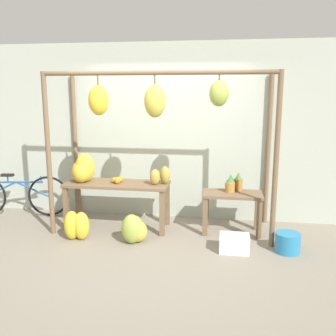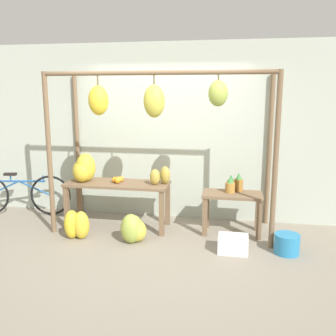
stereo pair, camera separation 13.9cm
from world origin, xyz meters
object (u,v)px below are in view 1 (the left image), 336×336
Objects in this scene: banana_pile_ground_right at (134,230)px; papaya_pile at (161,176)px; orange_pile at (117,180)px; banana_pile_on_table at (83,170)px; parked_bicycle at (17,195)px; fruit_crate_white at (234,243)px; blue_bucket at (288,243)px; banana_pile_ground_left at (76,226)px; pineapple_cluster at (233,184)px.

papaya_pile reaches higher than banana_pile_ground_right.
orange_pile reaches higher than banana_pile_ground_right.
banana_pile_on_table reaches higher than papaya_pile.
banana_pile_on_table reaches higher than orange_pile.
banana_pile_ground_right is at bearing -19.84° from parked_bicycle.
papaya_pile is (-1.08, 0.64, 0.71)m from fruit_crate_white.
blue_bucket is at bearing -0.29° from banana_pile_ground_right.
banana_pile_ground_left is (0.09, -0.54, -0.68)m from banana_pile_on_table.
parked_bicycle is 2.53m from papaya_pile.
banana_pile_on_table is at bearing -178.55° from papaya_pile.
blue_bucket is (0.71, -0.69, -0.58)m from pineapple_cluster.
blue_bucket is (2.95, -0.52, -0.76)m from banana_pile_on_table.
pineapple_cluster is 0.87× the size of blue_bucket.
banana_pile_ground_right is at bearing 175.74° from fruit_crate_white.
papaya_pile reaches higher than parked_bicycle.
banana_pile_on_table is 3.09m from blue_bucket.
banana_pile_on_table is 1.63× the size of pineapple_cluster.
parked_bicycle is (-4.23, 0.80, 0.23)m from blue_bucket.
pineapple_cluster is 1.07m from papaya_pile.
pineapple_cluster reaches higher than blue_bucket.
fruit_crate_white is at bearing -4.26° from banana_pile_ground_right.
pineapple_cluster is 0.87× the size of papaya_pile.
banana_pile_ground_right is 1.29× the size of blue_bucket.
banana_pile_on_table is 0.27× the size of parked_bicycle.
banana_pile_on_table reaches higher than banana_pile_ground_left.
banana_pile_on_table is 1.10× the size of banana_pile_ground_right.
papaya_pile reaches higher than banana_pile_ground_left.
banana_pile_ground_right is (0.39, -0.53, -0.56)m from orange_pile.
papaya_pile is at bearing 63.30° from banana_pile_ground_right.
blue_bucket is at bearing -10.75° from parked_bicycle.
banana_pile_on_table is at bearing -177.96° from orange_pile.
pineapple_cluster is 3.54m from parked_bicycle.
fruit_crate_white is at bearing -172.41° from blue_bucket.
banana_pile_on_table reaches higher than fruit_crate_white.
banana_pile_ground_left is at bearing -161.88° from pineapple_cluster.
banana_pile_ground_left is 1.29× the size of blue_bucket.
banana_pile_on_table reaches higher than pineapple_cluster.
banana_pile_ground_right is 0.88m from papaya_pile.
fruit_crate_white is at bearing -1.97° from banana_pile_ground_left.
parked_bicycle is at bearing 165.87° from fruit_crate_white.
pineapple_cluster is at bearing 18.12° from banana_pile_ground_left.
fruit_crate_white is 0.23× the size of parked_bicycle.
banana_pile_on_table is 2.11× the size of orange_pile.
pineapple_cluster is 0.73× the size of fruit_crate_white.
banana_pile_on_table reaches higher than banana_pile_ground_right.
parked_bicycle is at bearing 171.71° from orange_pile.
orange_pile is at bearing 126.19° from banana_pile_ground_right.
banana_pile_ground_right is 2.03m from blue_bucket.
orange_pile is (0.53, 0.02, -0.15)m from banana_pile_on_table.
banana_pile_on_table is at bearing -175.69° from pineapple_cluster.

